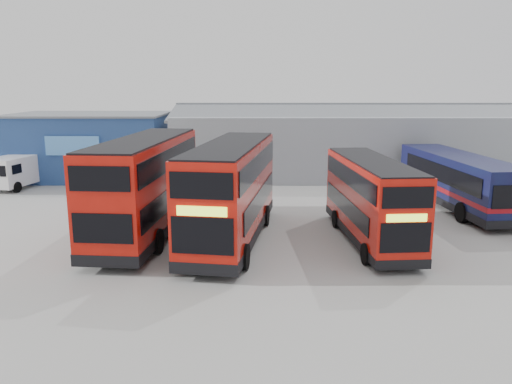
# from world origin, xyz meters

# --- Properties ---
(ground_plane) EXTENTS (120.00, 120.00, 0.00)m
(ground_plane) POSITION_xyz_m (0.00, 0.00, 0.00)
(ground_plane) COLOR #979792
(ground_plane) RESTS_ON ground
(office_block) EXTENTS (12.30, 8.32, 5.12)m
(office_block) POSITION_xyz_m (-14.00, 17.99, 2.58)
(office_block) COLOR navy
(office_block) RESTS_ON ground
(maintenance_shed) EXTENTS (30.50, 12.00, 5.89)m
(maintenance_shed) POSITION_xyz_m (8.00, 20.00, 2.60)
(maintenance_shed) COLOR #9499A1
(maintenance_shed) RESTS_ON ground
(double_decker_left) EXTENTS (3.67, 11.60, 4.83)m
(double_decker_left) POSITION_xyz_m (-5.98, 1.65, 2.40)
(double_decker_left) COLOR red
(double_decker_left) RESTS_ON ground
(double_decker_centre) EXTENTS (4.27, 11.35, 4.70)m
(double_decker_centre) POSITION_xyz_m (-1.71, 0.65, 2.34)
(double_decker_centre) COLOR red
(double_decker_centre) RESTS_ON ground
(double_decker_right) EXTENTS (2.90, 9.46, 3.94)m
(double_decker_right) POSITION_xyz_m (4.89, 0.56, 1.96)
(double_decker_right) COLOR red
(double_decker_right) RESTS_ON ground
(single_decker_blue) EXTENTS (3.68, 12.06, 3.22)m
(single_decker_blue) POSITION_xyz_m (11.68, 7.25, 1.60)
(single_decker_blue) COLOR #0D173D
(single_decker_blue) RESTS_ON ground
(panel_van) EXTENTS (3.17, 5.66, 2.34)m
(panel_van) POSITION_xyz_m (-17.88, 13.53, 1.31)
(panel_van) COLOR white
(panel_van) RESTS_ON ground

